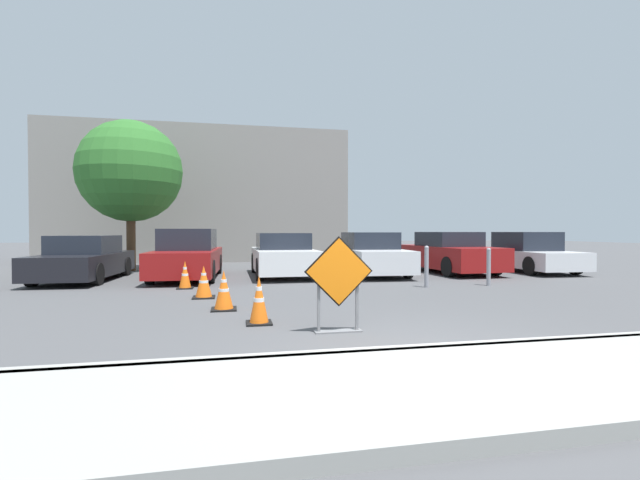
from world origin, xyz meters
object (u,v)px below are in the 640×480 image
at_px(parked_car_fourth, 370,255).
at_px(bollard_second, 489,266).
at_px(bollard_nearest, 427,265).
at_px(parked_car_sixth, 527,253).
at_px(road_closed_sign, 339,280).
at_px(parked_car_third, 283,256).
at_px(traffic_cone_third, 204,282).
at_px(parked_car_second, 188,256).
at_px(parked_car_nearest, 84,260).
at_px(traffic_cone_second, 224,291).
at_px(traffic_cone_fourth, 185,275).
at_px(traffic_cone_nearest, 259,300).

height_order(parked_car_fourth, bollard_second, parked_car_fourth).
bearing_deg(bollard_nearest, parked_car_sixth, 31.52).
xyz_separation_m(bollard_nearest, bollard_second, (1.82, 0.00, -0.04)).
bearing_deg(bollard_second, road_closed_sign, -140.26).
relative_size(parked_car_third, bollard_second, 4.18).
relative_size(parked_car_sixth, bollard_nearest, 4.09).
distance_m(traffic_cone_third, parked_car_second, 4.30).
distance_m(road_closed_sign, parked_car_nearest, 9.92).
relative_size(road_closed_sign, bollard_nearest, 1.28).
bearing_deg(parked_car_second, bollard_second, 158.87).
relative_size(traffic_cone_second, parked_car_sixth, 0.17).
bearing_deg(traffic_cone_fourth, traffic_cone_second, -72.30).
height_order(traffic_cone_fourth, bollard_nearest, bollard_nearest).
xyz_separation_m(parked_car_sixth, bollard_second, (-3.85, -3.47, -0.12)).
distance_m(parked_car_fourth, parked_car_sixth, 6.02).
bearing_deg(parked_car_sixth, bollard_nearest, 34.43).
relative_size(traffic_cone_second, parked_car_fourth, 0.16).
distance_m(parked_car_second, bollard_nearest, 7.30).
xyz_separation_m(parked_car_nearest, parked_car_fourth, (9.02, 0.08, 0.05)).
xyz_separation_m(parked_car_nearest, parked_car_third, (6.02, 0.13, 0.04)).
distance_m(road_closed_sign, bollard_nearest, 5.62).
distance_m(road_closed_sign, parked_car_fourth, 8.65).
bearing_deg(parked_car_fourth, parked_car_third, 2.07).
distance_m(road_closed_sign, bollard_second, 6.90).
xyz_separation_m(road_closed_sign, traffic_cone_second, (-1.68, 2.17, -0.40)).
distance_m(traffic_cone_fourth, bollard_second, 8.09).
height_order(road_closed_sign, bollard_second, road_closed_sign).
height_order(road_closed_sign, parked_car_nearest, road_closed_sign).
height_order(traffic_cone_fourth, parked_car_sixth, parked_car_sixth).
bearing_deg(traffic_cone_third, parked_car_nearest, 131.51).
relative_size(parked_car_nearest, parked_car_fourth, 0.91).
xyz_separation_m(parked_car_third, bollard_nearest, (3.36, -3.70, -0.09)).
xyz_separation_m(traffic_cone_nearest, parked_car_nearest, (-4.79, 7.16, 0.25)).
bearing_deg(road_closed_sign, parked_car_sixth, 40.75).
distance_m(road_closed_sign, parked_car_sixth, 12.08).
distance_m(parked_car_second, bollard_second, 8.93).
bearing_deg(parked_car_nearest, bollard_second, 164.97).
bearing_deg(parked_car_sixth, traffic_cone_second, 30.71).
height_order(traffic_cone_second, parked_car_nearest, parked_car_nearest).
bearing_deg(parked_car_sixth, bollard_second, 44.99).
bearing_deg(parked_car_third, traffic_cone_nearest, 80.06).
height_order(traffic_cone_second, traffic_cone_third, traffic_cone_second).
relative_size(parked_car_second, parked_car_sixth, 1.04).
xyz_separation_m(road_closed_sign, bollard_second, (5.30, 4.41, -0.22)).
bearing_deg(road_closed_sign, traffic_cone_second, 127.64).
relative_size(road_closed_sign, parked_car_fourth, 0.29).
height_order(traffic_cone_second, bollard_nearest, bollard_nearest).
height_order(traffic_cone_fourth, parked_car_nearest, parked_car_nearest).
height_order(parked_car_sixth, bollard_second, parked_car_sixth).
xyz_separation_m(road_closed_sign, parked_car_sixth, (9.15, 7.88, -0.10)).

